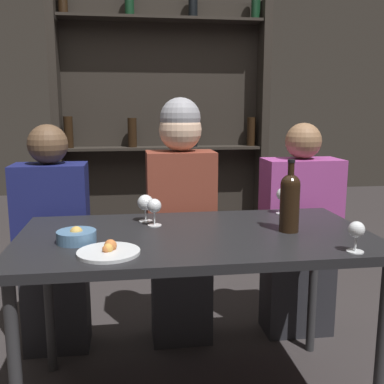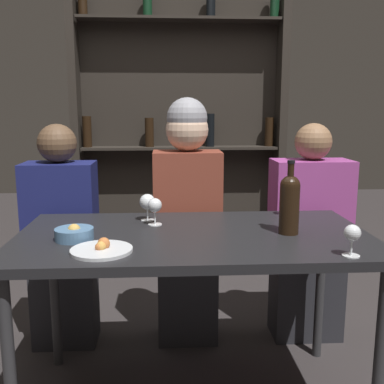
{
  "view_description": "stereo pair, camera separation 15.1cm",
  "coord_description": "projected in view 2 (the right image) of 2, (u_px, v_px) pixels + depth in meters",
  "views": [
    {
      "loc": [
        -0.26,
        -1.74,
        1.25
      ],
      "look_at": [
        0.0,
        0.11,
        0.9
      ],
      "focal_mm": 42.0,
      "sensor_mm": 36.0,
      "label": 1
    },
    {
      "loc": [
        -0.11,
        -1.76,
        1.25
      ],
      "look_at": [
        0.0,
        0.11,
        0.9
      ],
      "focal_mm": 42.0,
      "sensor_mm": 36.0,
      "label": 2
    }
  ],
  "objects": [
    {
      "name": "seated_person_left",
      "position": [
        63.0,
        243.0,
        2.35
      ],
      "size": [
        0.36,
        0.22,
        1.18
      ],
      "color": "#26262B",
      "rests_on": "ground_plane"
    },
    {
      "name": "snack_bowl",
      "position": [
        74.0,
        234.0,
        1.73
      ],
      "size": [
        0.15,
        0.15,
        0.06
      ],
      "color": "#4C7299",
      "rests_on": "dining_table"
    },
    {
      "name": "wine_bottle",
      "position": [
        290.0,
        202.0,
        1.8
      ],
      "size": [
        0.08,
        0.08,
        0.3
      ],
      "color": "black",
      "rests_on": "dining_table"
    },
    {
      "name": "wine_glass_0",
      "position": [
        147.0,
        203.0,
        2.02
      ],
      "size": [
        0.07,
        0.07,
        0.12
      ],
      "color": "silver",
      "rests_on": "dining_table"
    },
    {
      "name": "seated_person_right",
      "position": [
        308.0,
        240.0,
        2.43
      ],
      "size": [
        0.41,
        0.22,
        1.18
      ],
      "color": "#26262B",
      "rests_on": "ground_plane"
    },
    {
      "name": "wine_glass_3",
      "position": [
        155.0,
        206.0,
        1.94
      ],
      "size": [
        0.06,
        0.06,
        0.12
      ],
      "color": "silver",
      "rests_on": "dining_table"
    },
    {
      "name": "wine_rack_wall",
      "position": [
        180.0,
        130.0,
        3.5
      ],
      "size": [
        1.63,
        0.21,
        2.15
      ],
      "color": "#28231E",
      "rests_on": "ground_plane"
    },
    {
      "name": "dining_table",
      "position": [
        194.0,
        249.0,
        1.83
      ],
      "size": [
        1.43,
        0.76,
        0.75
      ],
      "color": "black",
      "rests_on": "ground_plane"
    },
    {
      "name": "food_plate_0",
      "position": [
        102.0,
        249.0,
        1.59
      ],
      "size": [
        0.22,
        0.22,
        0.05
      ],
      "color": "silver",
      "rests_on": "dining_table"
    },
    {
      "name": "seated_person_center",
      "position": [
        187.0,
        222.0,
        2.37
      ],
      "size": [
        0.35,
        0.22,
        1.31
      ],
      "color": "#26262B",
      "rests_on": "ground_plane"
    },
    {
      "name": "wine_glass_2",
      "position": [
        288.0,
        197.0,
        2.11
      ],
      "size": [
        0.06,
        0.06,
        0.13
      ],
      "color": "silver",
      "rests_on": "dining_table"
    },
    {
      "name": "wine_glass_1",
      "position": [
        352.0,
        235.0,
        1.53
      ],
      "size": [
        0.06,
        0.06,
        0.11
      ],
      "color": "silver",
      "rests_on": "dining_table"
    }
  ]
}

